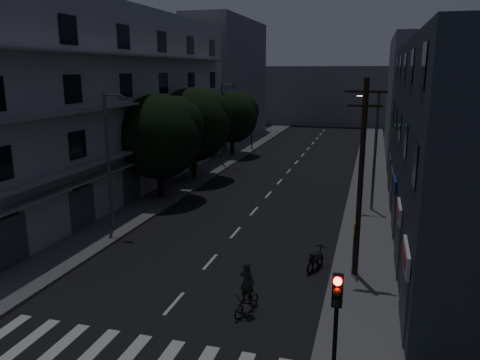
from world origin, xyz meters
The scene contains 23 objects.
ground centered at (0.00, 25.00, 0.00)m, with size 160.00×160.00×0.00m, color black.
sidewalk_left centered at (-7.50, 25.00, 0.07)m, with size 3.00×90.00×0.15m, color #565659.
sidewalk_right centered at (7.50, 25.00, 0.07)m, with size 3.00×90.00×0.15m, color #565659.
crosswalk centered at (0.00, -2.00, 0.00)m, with size 10.90×3.00×0.01m.
lane_markings centered at (0.00, 31.25, 0.01)m, with size 0.15×60.50×0.01m.
building_left centered at (-11.98, 18.00, 6.99)m, with size 7.00×36.00×14.00m.
building_right centered at (11.99, 14.00, 5.50)m, with size 6.19×28.00×11.00m.
building_far_left centered at (-12.00, 48.00, 8.00)m, with size 6.00×20.00×16.00m, color slate.
building_far_right centered at (12.00, 42.00, 6.50)m, with size 6.00×20.00×13.00m, color slate.
building_far_end centered at (0.00, 70.00, 5.00)m, with size 24.00×8.00×10.00m, color slate.
tree_near centered at (-7.43, 16.70, 4.93)m, with size 6.20×6.20×7.64m.
tree_mid centered at (-7.44, 23.49, 5.06)m, with size 6.39×6.39×7.86m.
tree_far centered at (-7.57, 35.58, 4.52)m, with size 5.65×5.65×6.98m.
traffic_signal_near centered at (6.87, -2.73, 3.10)m, with size 0.28×0.37×4.10m.
traffic_signal_far_right centered at (6.44, 40.37, 3.10)m, with size 0.28×0.37×4.10m.
traffic_signal_far_left centered at (-6.47, 39.73, 3.10)m, with size 0.28×0.37×4.10m.
street_lamp_left_near centered at (-7.21, 9.50, 4.60)m, with size 1.51×0.25×8.00m.
street_lamp_right centered at (7.62, 17.72, 4.60)m, with size 1.51×0.25×8.00m.
street_lamp_left_far centered at (-6.92, 30.09, 4.60)m, with size 1.51×0.25×8.00m.
utility_pole centered at (7.11, 6.72, 4.87)m, with size 1.80×0.24×9.00m.
bus_stop_sign centered at (6.98, 6.54, 1.89)m, with size 0.06×0.35×2.52m.
motorcycle centered at (5.22, 7.06, 0.45)m, with size 0.74×1.74×1.15m.
cyclist centered at (3.12, 2.08, 0.74)m, with size 1.08×1.84×2.20m.
Camera 1 is at (7.50, -14.28, 9.48)m, focal length 35.00 mm.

